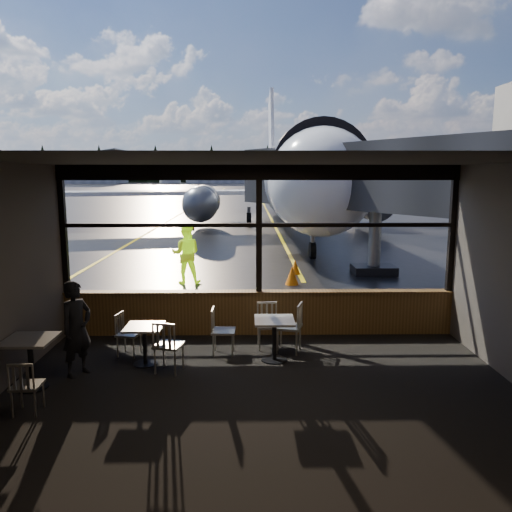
{
  "coord_description": "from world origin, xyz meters",
  "views": [
    {
      "loc": [
        -0.21,
        -10.06,
        3.31
      ],
      "look_at": [
        -0.04,
        1.0,
        1.5
      ],
      "focal_mm": 35.0,
      "sensor_mm": 36.0,
      "label": 1
    }
  ],
  "objects_px": {
    "airliner": "(286,138)",
    "chair_mid_w": "(129,334)",
    "chair_mid_s": "(169,346)",
    "ground_crew": "(186,254)",
    "chair_near_n": "(268,326)",
    "cone_nose": "(295,267)",
    "chair_near_w": "(223,331)",
    "cone_wing": "(192,225)",
    "cone_extra": "(292,275)",
    "chair_near_e": "(289,327)",
    "jet_bridge": "(370,209)",
    "passenger": "(77,329)",
    "cafe_table_near": "(274,340)",
    "cafe_table_mid": "(145,345)",
    "cafe_table_left": "(31,364)",
    "chair_left_s": "(27,386)"
  },
  "relations": [
    {
      "from": "chair_near_n",
      "to": "chair_mid_w",
      "type": "height_order",
      "value": "chair_near_n"
    },
    {
      "from": "ground_crew",
      "to": "chair_left_s",
      "type": "bearing_deg",
      "value": 80.85
    },
    {
      "from": "chair_mid_s",
      "to": "cone_wing",
      "type": "height_order",
      "value": "chair_mid_s"
    },
    {
      "from": "cafe_table_near",
      "to": "cone_nose",
      "type": "bearing_deg",
      "value": 81.99
    },
    {
      "from": "cafe_table_mid",
      "to": "jet_bridge",
      "type": "bearing_deg",
      "value": 51.82
    },
    {
      "from": "airliner",
      "to": "cone_nose",
      "type": "distance_m",
      "value": 16.43
    },
    {
      "from": "cafe_table_mid",
      "to": "chair_mid_w",
      "type": "height_order",
      "value": "chair_mid_w"
    },
    {
      "from": "cafe_table_near",
      "to": "chair_near_w",
      "type": "distance_m",
      "value": 0.98
    },
    {
      "from": "cafe_table_mid",
      "to": "cafe_table_left",
      "type": "bearing_deg",
      "value": -148.3
    },
    {
      "from": "airliner",
      "to": "chair_mid_w",
      "type": "distance_m",
      "value": 24.11
    },
    {
      "from": "cafe_table_left",
      "to": "chair_near_n",
      "type": "bearing_deg",
      "value": 25.31
    },
    {
      "from": "jet_bridge",
      "to": "chair_mid_s",
      "type": "relative_size",
      "value": 11.23
    },
    {
      "from": "chair_left_s",
      "to": "ground_crew",
      "type": "xyz_separation_m",
      "value": [
        1.17,
        8.48,
        0.52
      ]
    },
    {
      "from": "chair_near_w",
      "to": "passenger",
      "type": "relative_size",
      "value": 0.56
    },
    {
      "from": "jet_bridge",
      "to": "cone_wing",
      "type": "distance_m",
      "value": 17.08
    },
    {
      "from": "airliner",
      "to": "chair_mid_s",
      "type": "height_order",
      "value": "airliner"
    },
    {
      "from": "chair_near_w",
      "to": "cone_nose",
      "type": "xyz_separation_m",
      "value": [
        2.03,
        7.57,
        -0.21
      ]
    },
    {
      "from": "ground_crew",
      "to": "chair_mid_s",
      "type": "bearing_deg",
      "value": 93.34
    },
    {
      "from": "jet_bridge",
      "to": "chair_mid_w",
      "type": "relative_size",
      "value": 12.72
    },
    {
      "from": "jet_bridge",
      "to": "cone_extra",
      "type": "bearing_deg",
      "value": -163.55
    },
    {
      "from": "jet_bridge",
      "to": "cafe_table_near",
      "type": "distance_m",
      "value": 8.0
    },
    {
      "from": "cafe_table_left",
      "to": "chair_left_s",
      "type": "bearing_deg",
      "value": -70.17
    },
    {
      "from": "chair_near_w",
      "to": "cone_nose",
      "type": "height_order",
      "value": "chair_near_w"
    },
    {
      "from": "cafe_table_near",
      "to": "chair_near_e",
      "type": "bearing_deg",
      "value": 56.71
    },
    {
      "from": "jet_bridge",
      "to": "passenger",
      "type": "xyz_separation_m",
      "value": [
        -6.65,
        -7.61,
        -1.45
      ]
    },
    {
      "from": "chair_near_w",
      "to": "ground_crew",
      "type": "distance_m",
      "value": 6.41
    },
    {
      "from": "chair_near_e",
      "to": "passenger",
      "type": "xyz_separation_m",
      "value": [
        -3.59,
        -1.05,
        0.32
      ]
    },
    {
      "from": "cafe_table_near",
      "to": "chair_near_e",
      "type": "xyz_separation_m",
      "value": [
        0.29,
        0.45,
        0.09
      ]
    },
    {
      "from": "cone_wing",
      "to": "cone_extra",
      "type": "xyz_separation_m",
      "value": [
        4.81,
        -16.04,
        0.06
      ]
    },
    {
      "from": "chair_mid_w",
      "to": "cafe_table_left",
      "type": "bearing_deg",
      "value": -28.5
    },
    {
      "from": "chair_mid_s",
      "to": "ground_crew",
      "type": "relative_size",
      "value": 0.5
    },
    {
      "from": "cafe_table_near",
      "to": "chair_mid_s",
      "type": "xyz_separation_m",
      "value": [
        -1.81,
        -0.48,
        0.07
      ]
    },
    {
      "from": "cafe_table_mid",
      "to": "cone_nose",
      "type": "bearing_deg",
      "value": 67.14
    },
    {
      "from": "cone_nose",
      "to": "airliner",
      "type": "bearing_deg",
      "value": 87.0
    },
    {
      "from": "cafe_table_mid",
      "to": "cone_extra",
      "type": "relative_size",
      "value": 1.25
    },
    {
      "from": "chair_left_s",
      "to": "chair_near_e",
      "type": "bearing_deg",
      "value": 30.3
    },
    {
      "from": "chair_mid_s",
      "to": "cafe_table_left",
      "type": "bearing_deg",
      "value": -148.44
    },
    {
      "from": "jet_bridge",
      "to": "chair_near_n",
      "type": "distance_m",
      "value": 7.45
    },
    {
      "from": "airliner",
      "to": "cafe_table_mid",
      "type": "height_order",
      "value": "airliner"
    },
    {
      "from": "chair_near_n",
      "to": "chair_near_w",
      "type": "bearing_deg",
      "value": 18.87
    },
    {
      "from": "chair_mid_w",
      "to": "ground_crew",
      "type": "distance_m",
      "value": 6.27
    },
    {
      "from": "airliner",
      "to": "cafe_table_near",
      "type": "bearing_deg",
      "value": -95.57
    },
    {
      "from": "airliner",
      "to": "chair_near_n",
      "type": "height_order",
      "value": "airliner"
    },
    {
      "from": "cafe_table_near",
      "to": "cone_extra",
      "type": "distance_m",
      "value": 6.34
    },
    {
      "from": "chair_mid_s",
      "to": "passenger",
      "type": "xyz_separation_m",
      "value": [
        -1.49,
        -0.12,
        0.34
      ]
    },
    {
      "from": "chair_near_e",
      "to": "chair_near_w",
      "type": "distance_m",
      "value": 1.22
    },
    {
      "from": "airliner",
      "to": "chair_near_w",
      "type": "xyz_separation_m",
      "value": [
        -2.85,
        -23.08,
        -5.15
      ]
    },
    {
      "from": "chair_near_w",
      "to": "jet_bridge",
      "type": "bearing_deg",
      "value": 149.16
    },
    {
      "from": "cone_wing",
      "to": "airliner",
      "type": "bearing_deg",
      "value": 10.41
    },
    {
      "from": "chair_near_w",
      "to": "chair_near_n",
      "type": "relative_size",
      "value": 1.02
    }
  ]
}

